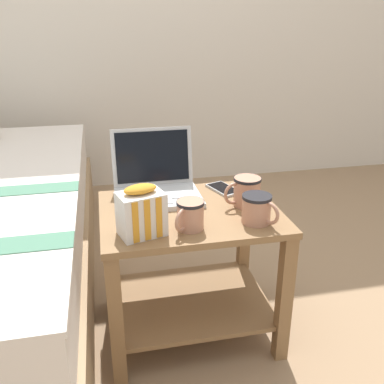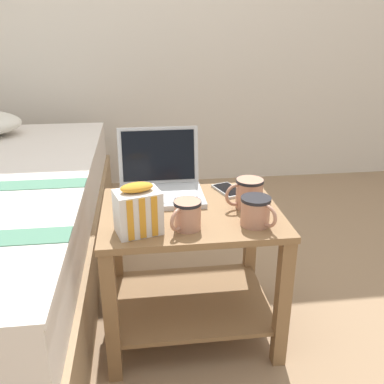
{
  "view_description": "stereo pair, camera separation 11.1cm",
  "coord_description": "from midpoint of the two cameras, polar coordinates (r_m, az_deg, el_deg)",
  "views": [
    {
      "loc": [
        -0.27,
        -1.29,
        1.09
      ],
      "look_at": [
        0.0,
        -0.04,
        0.57
      ],
      "focal_mm": 40.0,
      "sensor_mm": 36.0,
      "label": 1
    },
    {
      "loc": [
        -0.16,
        -1.3,
        1.09
      ],
      "look_at": [
        0.0,
        -0.04,
        0.57
      ],
      "focal_mm": 40.0,
      "sensor_mm": 36.0,
      "label": 2
    }
  ],
  "objects": [
    {
      "name": "cell_phone",
      "position": [
        1.61,
        2.24,
        0.37
      ],
      "size": [
        0.11,
        0.15,
        0.01
      ],
      "color": "#B7BABC",
      "rests_on": "bedside_table"
    },
    {
      "name": "mug_mid_center",
      "position": [
        1.3,
        -2.74,
        -2.96
      ],
      "size": [
        0.1,
        0.11,
        0.09
      ],
      "color": "tan",
      "rests_on": "bedside_table"
    },
    {
      "name": "mug_front_left",
      "position": [
        1.46,
        5.09,
        0.21
      ],
      "size": [
        0.14,
        0.09,
        0.1
      ],
      "color": "tan",
      "rests_on": "bedside_table"
    },
    {
      "name": "mug_front_right",
      "position": [
        1.34,
        6.38,
        -2.12
      ],
      "size": [
        0.1,
        0.12,
        0.09
      ],
      "color": "tan",
      "rests_on": "bedside_table"
    },
    {
      "name": "snack_bag",
      "position": [
        1.27,
        -9.27,
        -2.71
      ],
      "size": [
        0.15,
        0.13,
        0.16
      ],
      "color": "silver",
      "rests_on": "bedside_table"
    },
    {
      "name": "laptop",
      "position": [
        1.55,
        -6.84,
        1.1
      ],
      "size": [
        0.3,
        0.26,
        0.23
      ],
      "color": "#B7BABC",
      "rests_on": "bedside_table"
    },
    {
      "name": "ground_plane",
      "position": [
        1.71,
        -2.21,
        -17.67
      ],
      "size": [
        8.0,
        8.0,
        0.0
      ],
      "primitive_type": "plane",
      "color": "#937556"
    },
    {
      "name": "bedside_table",
      "position": [
        1.53,
        -2.38,
        -8.53
      ],
      "size": [
        0.6,
        0.47,
        0.49
      ],
      "color": "olive",
      "rests_on": "ground_plane"
    }
  ]
}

